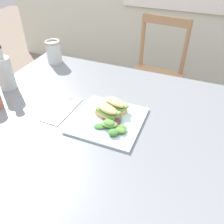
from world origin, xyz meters
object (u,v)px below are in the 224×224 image
(chair_wooden_far, at_px, (154,77))
(mason_jar_iced_tea, at_px, (54,53))
(dining_table, at_px, (103,147))
(sandwich_half_front, at_px, (107,111))
(plate_lunch, at_px, (108,120))
(sandwich_half_back, at_px, (116,105))
(bottle_cold_brew, at_px, (5,74))
(fork_on_napkin, at_px, (64,106))

(chair_wooden_far, height_order, mason_jar_iced_tea, chair_wooden_far)
(dining_table, bearing_deg, sandwich_half_front, 89.35)
(mason_jar_iced_tea, bearing_deg, plate_lunch, -37.54)
(chair_wooden_far, bearing_deg, mason_jar_iced_tea, -130.93)
(chair_wooden_far, xyz_separation_m, mason_jar_iced_tea, (-0.49, -0.56, 0.35))
(sandwich_half_back, relative_size, mason_jar_iced_tea, 0.85)
(bottle_cold_brew, bearing_deg, sandwich_half_back, 1.53)
(bottle_cold_brew, bearing_deg, plate_lunch, -5.54)
(bottle_cold_brew, bearing_deg, fork_on_napkin, -6.41)
(chair_wooden_far, distance_m, sandwich_half_front, 0.99)
(chair_wooden_far, distance_m, plate_lunch, 0.99)
(sandwich_half_back, height_order, mason_jar_iced_tea, mason_jar_iced_tea)
(dining_table, xyz_separation_m, sandwich_half_front, (0.00, 0.06, 0.15))
(mason_jar_iced_tea, bearing_deg, chair_wooden_far, 49.07)
(plate_lunch, distance_m, mason_jar_iced_tea, 0.63)
(sandwich_half_front, bearing_deg, plate_lunch, -56.18)
(dining_table, relative_size, mason_jar_iced_tea, 9.64)
(dining_table, bearing_deg, bottle_cold_brew, 170.13)
(sandwich_half_front, bearing_deg, bottle_cold_brew, 175.89)
(mason_jar_iced_tea, bearing_deg, sandwich_half_back, -32.00)
(fork_on_napkin, relative_size, bottle_cold_brew, 0.85)
(chair_wooden_far, relative_size, mason_jar_iced_tea, 6.75)
(dining_table, bearing_deg, mason_jar_iced_tea, 139.03)
(fork_on_napkin, bearing_deg, mason_jar_iced_tea, 127.40)
(dining_table, height_order, sandwich_half_back, sandwich_half_back)
(bottle_cold_brew, xyz_separation_m, mason_jar_iced_tea, (0.06, 0.33, -0.02))
(fork_on_napkin, bearing_deg, sandwich_half_back, 13.32)
(chair_wooden_far, xyz_separation_m, bottle_cold_brew, (-0.54, -0.90, 0.37))
(chair_wooden_far, height_order, fork_on_napkin, chair_wooden_far)
(fork_on_napkin, distance_m, bottle_cold_brew, 0.35)
(chair_wooden_far, bearing_deg, plate_lunch, -89.36)
(dining_table, distance_m, sandwich_half_front, 0.16)
(chair_wooden_far, xyz_separation_m, sandwich_half_back, (0.02, -0.88, 0.33))
(dining_table, height_order, chair_wooden_far, chair_wooden_far)
(sandwich_half_back, xyz_separation_m, mason_jar_iced_tea, (-0.50, 0.32, 0.02))
(dining_table, height_order, mason_jar_iced_tea, mason_jar_iced_tea)
(fork_on_napkin, bearing_deg, dining_table, -15.31)
(sandwich_half_back, relative_size, fork_on_napkin, 0.59)
(chair_wooden_far, bearing_deg, sandwich_half_back, -89.01)
(sandwich_half_front, xyz_separation_m, mason_jar_iced_tea, (-0.49, 0.37, 0.02))
(sandwich_half_front, bearing_deg, mason_jar_iced_tea, 142.99)
(dining_table, distance_m, sandwich_half_back, 0.19)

